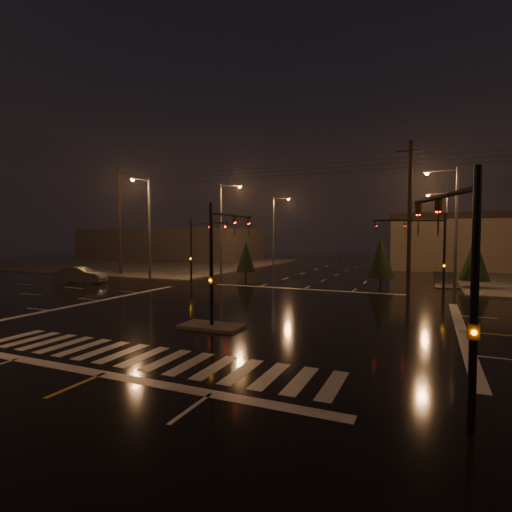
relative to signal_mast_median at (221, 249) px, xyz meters
The scene contains 22 objects.
ground 4.85m from the signal_mast_median, 90.00° to the left, with size 140.00×140.00×0.00m, color black.
sidewalk_nw 44.80m from the signal_mast_median, 132.21° to the left, with size 36.00×36.00×0.12m, color #494641.
median_island 3.79m from the signal_mast_median, 90.00° to the right, with size 3.00×1.60×0.15m, color #494641.
crosswalk 7.01m from the signal_mast_median, 90.00° to the right, with size 15.00×2.60×0.01m, color beige.
stop_bar_near 8.77m from the signal_mast_median, 90.00° to the right, with size 16.00×0.50×0.01m, color beige.
stop_bar_far 14.56m from the signal_mast_median, 90.00° to the left, with size 16.00×0.50×0.01m, color beige.
commercial_block 57.07m from the signal_mast_median, 127.83° to the left, with size 30.00×18.00×5.60m, color #3E3936.
signal_mast_median is the anchor object (origin of this frame).
signal_mast_ne 16.27m from the signal_mast_median, 54.28° to the left, with size 4.84×1.86×6.00m.
signal_mast_nw 16.27m from the signal_mast_median, 125.72° to the left, with size 4.84×1.86×6.00m.
signal_mast_se 12.22m from the signal_mast_median, 33.15° to the right, with size 1.55×3.87×6.00m.
streetlight_1 23.94m from the signal_mast_median, 117.96° to the left, with size 2.77×0.32×10.00m.
streetlight_2 38.78m from the signal_mast_median, 106.79° to the left, with size 2.77×0.32×10.00m.
streetlight_3 22.20m from the signal_mast_median, 59.61° to the left, with size 2.77×0.32×10.00m.
streetlight_4 40.69m from the signal_mast_median, 74.03° to the left, with size 2.77×0.32×10.00m.
streetlight_5 21.53m from the signal_mast_median, 138.30° to the left, with size 0.32×2.77×10.00m.
utility_pole_0 27.95m from the signal_mast_median, 142.19° to the left, with size 2.20×0.32×12.00m.
utility_pole_1 19.00m from the signal_mast_median, 64.89° to the left, with size 2.20×0.32×12.00m.
conifer_0 23.79m from the signal_mast_median, 56.88° to the left, with size 2.36×2.36×4.38m.
conifer_3 21.12m from the signal_mast_median, 111.66° to the left, with size 1.98×1.98×3.79m.
conifer_4 19.83m from the signal_mast_median, 73.52° to the left, with size 2.32×2.32×4.33m.
car_crossing 22.59m from the signal_mast_median, 154.08° to the left, with size 1.61×4.62×1.52m, color #505157.
Camera 1 is at (9.56, -20.56, 4.46)m, focal length 28.00 mm.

